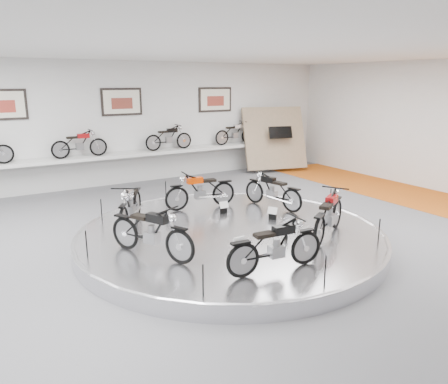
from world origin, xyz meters
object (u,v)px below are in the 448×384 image
shelf (127,155)px  bike_a (273,190)px  bike_b (201,190)px  bike_f (329,214)px  bike_d (151,231)px  bike_c (130,205)px  display_platform (230,237)px  bike_e (276,245)px

shelf → bike_a: size_ratio=7.35×
bike_b → bike_f: bike_f is taller
bike_b → bike_d: size_ratio=0.97×
shelf → bike_c: size_ratio=6.72×
display_platform → bike_d: (-1.94, -0.47, 0.62)m
bike_d → shelf: bearing=137.7°
bike_b → bike_e: size_ratio=1.02×
bike_c → bike_e: bike_c is taller
bike_a → bike_c: size_ratio=0.92×
bike_a → bike_e: bike_e is taller
shelf → bike_f: (1.45, -7.77, -0.22)m
bike_a → bike_c: (-3.50, 0.39, 0.04)m
shelf → bike_e: 8.52m
bike_f → bike_d: bearing=134.5°
shelf → bike_c: (-1.70, -5.10, -0.22)m
shelf → bike_a: (1.80, -5.49, -0.26)m
shelf → bike_f: 7.91m
bike_c → bike_f: (3.16, -2.68, -0.00)m
bike_b → bike_e: 3.96m
bike_d → display_platform: bearing=77.1°
bike_f → bike_c: bearing=109.1°
bike_b → bike_d: bearing=51.7°
display_platform → bike_a: size_ratio=4.27×
bike_d → bike_f: bike_f is taller
shelf → bike_a: 5.78m
bike_b → bike_d: 3.15m
bike_c → shelf: bearing=-166.6°
display_platform → shelf: size_ratio=0.58×
display_platform → bike_c: size_ratio=3.91×
bike_e → bike_b: bearing=84.8°
bike_d → bike_c: bearing=145.8°
shelf → bike_b: size_ratio=7.08×
bike_c → bike_f: size_ratio=1.01×
bike_c → bike_d: bike_c is taller
bike_b → bike_c: (-1.96, -0.49, 0.02)m
bike_a → bike_e: 3.76m
display_platform → bike_b: (0.26, 1.79, 0.61)m
shelf → bike_b: 4.62m
bike_a → bike_d: (-3.74, -1.38, 0.03)m
bike_e → bike_d: bearing=137.5°
display_platform → bike_c: 2.24m
bike_e → bike_a: bearing=58.4°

